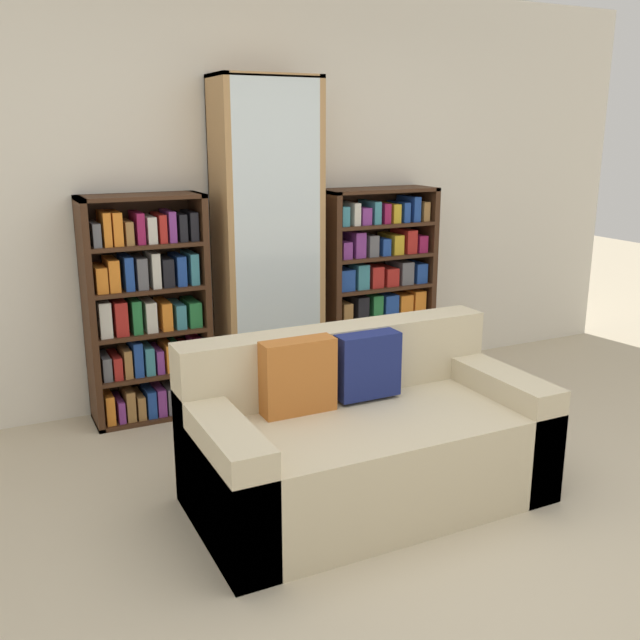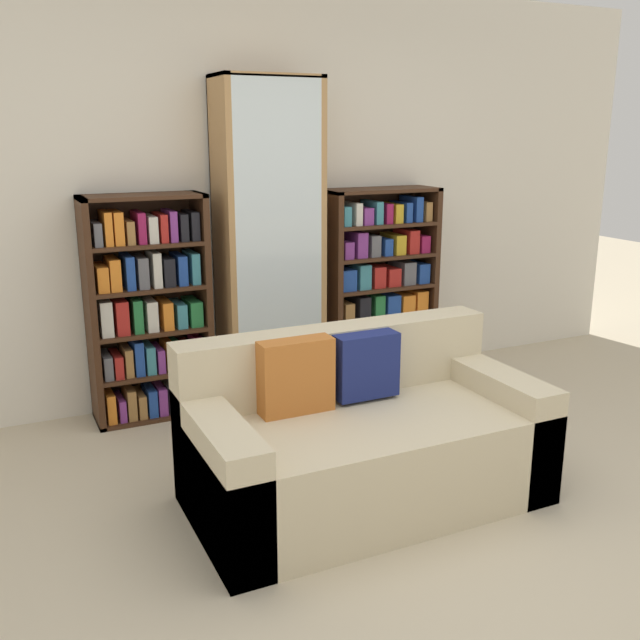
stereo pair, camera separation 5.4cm
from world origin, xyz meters
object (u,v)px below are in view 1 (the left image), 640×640
at_px(display_cabinet, 267,245).
at_px(wine_bottle, 376,382).
at_px(couch, 364,441).
at_px(bookshelf_left, 147,313).
at_px(bookshelf_right, 376,288).

xyz_separation_m(display_cabinet, wine_bottle, (0.58, -0.44, -0.89)).
distance_m(display_cabinet, wine_bottle, 1.15).
distance_m(couch, wine_bottle, 1.28).
height_order(bookshelf_left, wine_bottle, bookshelf_left).
xyz_separation_m(couch, bookshelf_right, (0.96, 1.52, 0.37)).
height_order(couch, bookshelf_left, bookshelf_left).
xyz_separation_m(bookshelf_left, bookshelf_right, (1.64, 0.00, -0.01)).
height_order(couch, bookshelf_right, bookshelf_right).
bearing_deg(couch, bookshelf_left, 114.30).
height_order(bookshelf_right, wine_bottle, bookshelf_right).
bearing_deg(couch, wine_bottle, 56.75).
bearing_deg(bookshelf_left, wine_bottle, -18.10).
xyz_separation_m(couch, display_cabinet, (0.12, 1.50, 0.74)).
bearing_deg(wine_bottle, display_cabinet, 143.10).
distance_m(couch, display_cabinet, 1.68).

